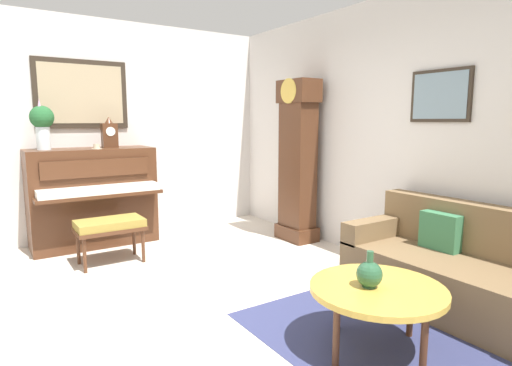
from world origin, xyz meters
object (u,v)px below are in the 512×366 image
(coffee_table, at_px, (377,291))
(mantel_clock, at_px, (109,134))
(green_jug, at_px, (369,274))
(piano, at_px, (93,196))
(couch, at_px, (466,273))
(piano_bench, at_px, (110,226))
(teacup, at_px, (97,147))
(flower_vase, at_px, (42,122))
(grandfather_clock, at_px, (298,165))

(coffee_table, distance_m, mantel_clock, 3.79)
(green_jug, bearing_deg, coffee_table, 65.02)
(piano, bearing_deg, couch, 29.98)
(piano_bench, distance_m, couch, 3.44)
(teacup, bearing_deg, flower_vase, -106.25)
(piano, relative_size, grandfather_clock, 0.71)
(flower_vase, height_order, green_jug, flower_vase)
(piano_bench, height_order, teacup, teacup)
(grandfather_clock, xyz_separation_m, flower_vase, (-1.21, -2.73, 0.54))
(mantel_clock, bearing_deg, green_jug, 10.99)
(couch, xyz_separation_m, mantel_clock, (-3.57, -1.83, 1.05))
(mantel_clock, height_order, flower_vase, flower_vase)
(piano, height_order, green_jug, piano)
(couch, bearing_deg, teacup, -149.37)
(coffee_table, height_order, mantel_clock, mantel_clock)
(grandfather_clock, xyz_separation_m, coffee_table, (2.38, -1.24, -0.54))
(teacup, distance_m, green_jug, 3.59)
(coffee_table, bearing_deg, mantel_clock, -168.26)
(teacup, bearing_deg, piano_bench, -5.28)
(piano, relative_size, couch, 0.76)
(grandfather_clock, height_order, mantel_clock, grandfather_clock)
(piano_bench, distance_m, teacup, 1.06)
(piano, relative_size, coffee_table, 1.64)
(teacup, height_order, green_jug, teacup)
(piano, relative_size, piano_bench, 2.06)
(piano, distance_m, flower_vase, 1.03)
(coffee_table, relative_size, flower_vase, 1.52)
(grandfather_clock, relative_size, teacup, 17.50)
(piano, xyz_separation_m, grandfather_clock, (1.22, 2.22, 0.36))
(coffee_table, bearing_deg, teacup, -164.69)
(coffee_table, bearing_deg, flower_vase, -157.58)
(teacup, bearing_deg, grandfather_clock, 64.20)
(coffee_table, height_order, flower_vase, flower_vase)
(grandfather_clock, bearing_deg, couch, -4.01)
(couch, bearing_deg, piano_bench, -142.71)
(grandfather_clock, distance_m, flower_vase, 3.03)
(grandfather_clock, bearing_deg, green_jug, -28.89)
(couch, bearing_deg, green_jug, -90.04)
(couch, distance_m, mantel_clock, 4.14)
(mantel_clock, xyz_separation_m, teacup, (0.16, -0.19, -0.15))
(coffee_table, xyz_separation_m, teacup, (-3.44, -0.94, 0.79))
(coffee_table, bearing_deg, green_jug, -114.98)
(piano_bench, bearing_deg, piano, 178.44)
(grandfather_clock, distance_m, couch, 2.45)
(green_jug, bearing_deg, teacup, -165.44)
(piano, xyz_separation_m, green_jug, (3.57, 0.93, -0.06))
(couch, xyz_separation_m, coffee_table, (0.02, -1.08, 0.11))
(piano_bench, height_order, couch, couch)
(mantel_clock, height_order, teacup, mantel_clock)
(piano, xyz_separation_m, coffee_table, (3.60, 0.98, -0.18))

